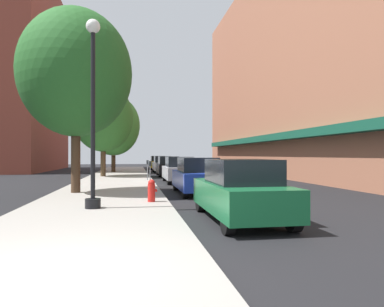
{
  "coord_description": "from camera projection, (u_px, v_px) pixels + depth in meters",
  "views": [
    {
      "loc": [
        1.15,
        -5.03,
        1.78
      ],
      "look_at": [
        5.45,
        20.39,
        1.89
      ],
      "focal_mm": 32.26,
      "sensor_mm": 36.0,
      "label": 1
    }
  ],
  "objects": [
    {
      "name": "car_white",
      "position": [
        162.0,
        164.0,
        34.98
      ],
      "size": [
        1.8,
        4.3,
        1.66
      ],
      "rotation": [
        0.0,
        0.0,
        0.01
      ],
      "color": "black",
      "rests_on": "ground"
    },
    {
      "name": "tree_near",
      "position": [
        76.0,
        73.0,
        15.24
      ],
      "size": [
        4.91,
        4.91,
        8.12
      ],
      "color": "#422D1E",
      "rests_on": "sidewalk_slab"
    },
    {
      "name": "building_right_brick",
      "position": [
        300.0,
        65.0,
        28.99
      ],
      "size": [
        6.8,
        40.0,
        18.76
      ],
      "color": "#9E6047",
      "rests_on": "ground"
    },
    {
      "name": "ground_plane",
      "position": [
        177.0,
        181.0,
        23.17
      ],
      "size": [
        90.0,
        90.0,
        0.0
      ],
      "primitive_type": "plane",
      "color": "black"
    },
    {
      "name": "sidewalk_slab",
      "position": [
        117.0,
        180.0,
        23.49
      ],
      "size": [
        4.8,
        50.0,
        0.12
      ],
      "primitive_type": "cube",
      "color": "gray",
      "rests_on": "ground"
    },
    {
      "name": "lamppost",
      "position": [
        93.0,
        109.0,
        10.74
      ],
      "size": [
        0.48,
        0.48,
        5.9
      ],
      "color": "black",
      "rests_on": "sidewalk_slab"
    },
    {
      "name": "car_black",
      "position": [
        168.0,
        166.0,
        28.94
      ],
      "size": [
        1.8,
        4.3,
        1.66
      ],
      "rotation": [
        0.0,
        0.0,
        -0.01
      ],
      "color": "black",
      "rests_on": "ground"
    },
    {
      "name": "parking_meter_far",
      "position": [
        148.0,
        167.0,
        22.84
      ],
      "size": [
        0.14,
        0.09,
        1.31
      ],
      "color": "slate",
      "rests_on": "sidewalk_slab"
    },
    {
      "name": "building_far_background",
      "position": [
        26.0,
        77.0,
        39.45
      ],
      "size": [
        6.8,
        18.0,
        21.47
      ],
      "color": "brown",
      "rests_on": "ground"
    },
    {
      "name": "car_yellow",
      "position": [
        157.0,
        163.0,
        42.17
      ],
      "size": [
        1.8,
        4.3,
        1.66
      ],
      "rotation": [
        0.0,
        0.0,
        0.01
      ],
      "color": "black",
      "rests_on": "ground"
    },
    {
      "name": "tree_far",
      "position": [
        113.0,
        125.0,
        33.63
      ],
      "size": [
        5.11,
        5.11,
        7.49
      ],
      "color": "#422D1E",
      "rests_on": "sidewalk_slab"
    },
    {
      "name": "car_blue",
      "position": [
        197.0,
        176.0,
        15.72
      ],
      "size": [
        1.8,
        4.3,
        1.66
      ],
      "rotation": [
        0.0,
        0.0,
        -0.02
      ],
      "color": "black",
      "rests_on": "ground"
    },
    {
      "name": "tree_mid",
      "position": [
        103.0,
        118.0,
        26.84
      ],
      "size": [
        4.62,
        4.62,
        7.23
      ],
      "color": "#4C3823",
      "rests_on": "sidewalk_slab"
    },
    {
      "name": "car_silver",
      "position": [
        179.0,
        170.0,
        22.09
      ],
      "size": [
        1.8,
        4.3,
        1.66
      ],
      "rotation": [
        0.0,
        0.0,
        -0.01
      ],
      "color": "black",
      "rests_on": "ground"
    },
    {
      "name": "parking_meter_near",
      "position": [
        150.0,
        170.0,
        19.07
      ],
      "size": [
        0.14,
        0.09,
        1.31
      ],
      "color": "slate",
      "rests_on": "sidewalk_slab"
    },
    {
      "name": "car_green",
      "position": [
        240.0,
        191.0,
        9.34
      ],
      "size": [
        1.8,
        4.3,
        1.66
      ],
      "rotation": [
        0.0,
        0.0,
        -0.04
      ],
      "color": "black",
      "rests_on": "ground"
    },
    {
      "name": "fire_hydrant",
      "position": [
        152.0,
        190.0,
        12.21
      ],
      "size": [
        0.33,
        0.26,
        0.79
      ],
      "color": "red",
      "rests_on": "sidewalk_slab"
    }
  ]
}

